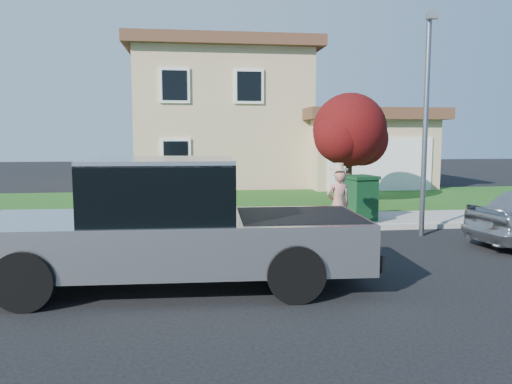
# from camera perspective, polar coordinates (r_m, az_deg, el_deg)

# --- Properties ---
(ground) EXTENTS (80.00, 80.00, 0.00)m
(ground) POSITION_cam_1_polar(r_m,az_deg,el_deg) (9.93, 1.84, -7.91)
(ground) COLOR black
(ground) RESTS_ON ground
(curb) EXTENTS (40.00, 0.20, 0.12)m
(curb) POSITION_cam_1_polar(r_m,az_deg,el_deg) (12.88, 4.15, -4.31)
(curb) COLOR gray
(curb) RESTS_ON ground
(sidewalk) EXTENTS (40.00, 2.00, 0.15)m
(sidewalk) POSITION_cam_1_polar(r_m,az_deg,el_deg) (13.93, 3.24, -3.41)
(sidewalk) COLOR gray
(sidewalk) RESTS_ON ground
(lawn) EXTENTS (40.00, 7.00, 0.10)m
(lawn) POSITION_cam_1_polar(r_m,az_deg,el_deg) (18.33, 0.63, -1.10)
(lawn) COLOR #205017
(lawn) RESTS_ON ground
(house) EXTENTS (14.00, 11.30, 6.85)m
(house) POSITION_cam_1_polar(r_m,az_deg,el_deg) (26.04, -1.13, 8.02)
(house) COLOR tan
(house) RESTS_ON ground
(pickup_truck) EXTENTS (6.47, 2.59, 2.10)m
(pickup_truck) POSITION_cam_1_polar(r_m,az_deg,el_deg) (8.27, -9.61, -3.96)
(pickup_truck) COLOR black
(pickup_truck) RESTS_ON ground
(woman) EXTENTS (0.65, 0.47, 1.81)m
(woman) POSITION_cam_1_polar(r_m,az_deg,el_deg) (12.11, 9.37, -1.23)
(woman) COLOR #B87564
(woman) RESTS_ON ground
(ornamental_tree) EXTENTS (2.77, 2.50, 3.81)m
(ornamental_tree) POSITION_cam_1_polar(r_m,az_deg,el_deg) (17.40, 10.77, 6.58)
(ornamental_tree) COLOR black
(ornamental_tree) RESTS_ON lawn
(trash_bin) EXTENTS (0.91, 1.00, 1.22)m
(trash_bin) POSITION_cam_1_polar(r_m,az_deg,el_deg) (14.00, 11.80, -0.62)
(trash_bin) COLOR #0E3317
(trash_bin) RESTS_ON sidewalk
(street_lamp) EXTENTS (0.40, 0.69, 5.29)m
(street_lamp) POSITION_cam_1_polar(r_m,az_deg,el_deg) (12.75, 18.87, 8.60)
(street_lamp) COLOR slate
(street_lamp) RESTS_ON ground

